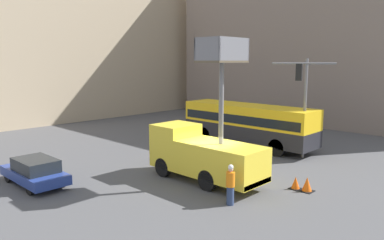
# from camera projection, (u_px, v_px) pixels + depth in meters

# --- Properties ---
(ground_plane) EXTENTS (120.00, 120.00, 0.00)m
(ground_plane) POSITION_uv_depth(u_px,v_px,m) (213.00, 181.00, 19.27)
(ground_plane) COLOR #4C4C4F
(building_backdrop_far) EXTENTS (44.00, 10.00, 17.26)m
(building_backdrop_far) POSITION_uv_depth(u_px,v_px,m) (3.00, 35.00, 36.60)
(building_backdrop_far) COLOR tan
(building_backdrop_far) RESTS_ON ground_plane
(building_backdrop_side) EXTENTS (10.00, 28.00, 16.79)m
(building_backdrop_side) POSITION_uv_depth(u_px,v_px,m) (315.00, 39.00, 38.94)
(building_backdrop_side) COLOR gray
(building_backdrop_side) RESTS_ON ground_plane
(utility_truck) EXTENTS (2.20, 6.37, 7.21)m
(utility_truck) POSITION_uv_depth(u_px,v_px,m) (203.00, 151.00, 19.15)
(utility_truck) COLOR yellow
(utility_truck) RESTS_ON ground_plane
(city_bus) EXTENTS (2.61, 10.10, 3.01)m
(city_bus) POSITION_uv_depth(u_px,v_px,m) (248.00, 122.00, 27.01)
(city_bus) COLOR #232328
(city_bus) RESTS_ON ground_plane
(traffic_light_pole) EXTENTS (3.62, 3.37, 6.30)m
(traffic_light_pole) POSITION_uv_depth(u_px,v_px,m) (303.00, 93.00, 22.24)
(traffic_light_pole) COLOR slate
(traffic_light_pole) RESTS_ON ground_plane
(road_worker_near_truck) EXTENTS (0.38, 0.38, 1.79)m
(road_worker_near_truck) POSITION_uv_depth(u_px,v_px,m) (230.00, 185.00, 16.02)
(road_worker_near_truck) COLOR navy
(road_worker_near_truck) RESTS_ON ground_plane
(road_worker_directing) EXTENTS (0.38, 0.38, 1.76)m
(road_worker_directing) POSITION_uv_depth(u_px,v_px,m) (220.00, 153.00, 21.70)
(road_worker_directing) COLOR navy
(road_worker_directing) RESTS_ON ground_plane
(traffic_cone_near_truck) EXTENTS (0.60, 0.60, 0.69)m
(traffic_cone_near_truck) POSITION_uv_depth(u_px,v_px,m) (307.00, 185.00, 17.77)
(traffic_cone_near_truck) COLOR black
(traffic_cone_near_truck) RESTS_ON ground_plane
(traffic_cone_mid_road) EXTENTS (0.53, 0.53, 0.60)m
(traffic_cone_mid_road) POSITION_uv_depth(u_px,v_px,m) (296.00, 183.00, 18.11)
(traffic_cone_mid_road) COLOR black
(traffic_cone_mid_road) RESTS_ON ground_plane
(parked_car_curbside) EXTENTS (1.79, 4.28, 1.36)m
(parked_car_curbside) POSITION_uv_depth(u_px,v_px,m) (35.00, 171.00, 18.65)
(parked_car_curbside) COLOR navy
(parked_car_curbside) RESTS_ON ground_plane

